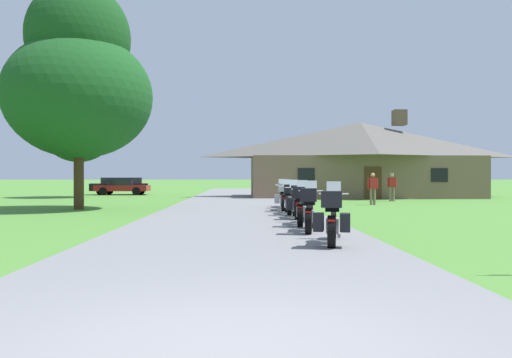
{
  "coord_description": "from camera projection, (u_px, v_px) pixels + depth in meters",
  "views": [
    {
      "loc": [
        0.14,
        -4.1,
        1.46
      ],
      "look_at": [
        0.93,
        22.2,
        1.35
      ],
      "focal_mm": 36.1,
      "sensor_mm": 36.0,
      "label": 1
    }
  ],
  "objects": [
    {
      "name": "ground_plane",
      "position": [
        238.0,
        208.0,
        24.09
      ],
      "size": [
        500.0,
        500.0,
        0.0
      ],
      "primitive_type": "plane",
      "color": "#4C8433"
    },
    {
      "name": "asphalt_driveway",
      "position": [
        237.0,
        210.0,
        22.09
      ],
      "size": [
        6.4,
        80.0,
        0.06
      ],
      "primitive_type": "cube",
      "color": "slate",
      "rests_on": "ground"
    },
    {
      "name": "motorcycle_orange_nearest_to_camera",
      "position": [
        332.0,
        218.0,
        10.61
      ],
      "size": [
        1.0,
        2.06,
        1.3
      ],
      "rotation": [
        0.0,
        0.0,
        -0.21
      ],
      "color": "black",
      "rests_on": "asphalt_driveway"
    },
    {
      "name": "motorcycle_orange_second_in_row",
      "position": [
        310.0,
        210.0,
        13.12
      ],
      "size": [
        0.81,
        2.07,
        1.3
      ],
      "rotation": [
        0.0,
        0.0,
        -0.18
      ],
      "color": "black",
      "rests_on": "asphalt_driveway"
    },
    {
      "name": "motorcycle_silver_third_in_row",
      "position": [
        301.0,
        206.0,
        14.97
      ],
      "size": [
        0.78,
        2.08,
        1.3
      ],
      "rotation": [
        0.0,
        0.0,
        -0.16
      ],
      "color": "black",
      "rests_on": "asphalt_driveway"
    },
    {
      "name": "motorcycle_silver_fourth_in_row",
      "position": [
        296.0,
        202.0,
        17.29
      ],
      "size": [
        0.75,
        2.08,
        1.3
      ],
      "rotation": [
        0.0,
        0.0,
        -0.04
      ],
      "color": "black",
      "rests_on": "asphalt_driveway"
    },
    {
      "name": "motorcycle_orange_fifth_in_row",
      "position": [
        288.0,
        199.0,
        19.32
      ],
      "size": [
        0.66,
        2.08,
        1.3
      ],
      "rotation": [
        0.0,
        0.0,
        -0.02
      ],
      "color": "black",
      "rests_on": "asphalt_driveway"
    },
    {
      "name": "motorcycle_yellow_sixth_in_row",
      "position": [
        283.0,
        197.0,
        21.38
      ],
      "size": [
        0.83,
        2.08,
        1.3
      ],
      "rotation": [
        0.0,
        0.0,
        -0.09
      ],
      "color": "black",
      "rests_on": "asphalt_driveway"
    },
    {
      "name": "motorcycle_white_farthest_in_row",
      "position": [
        283.0,
        195.0,
        23.65
      ],
      "size": [
        0.66,
        2.08,
        1.3
      ],
      "rotation": [
        0.0,
        0.0,
        -0.03
      ],
      "color": "black",
      "rests_on": "asphalt_driveway"
    },
    {
      "name": "stone_lodge",
      "position": [
        361.0,
        159.0,
        36.94
      ],
      "size": [
        16.56,
        7.32,
        6.27
      ],
      "color": "brown",
      "rests_on": "ground"
    },
    {
      "name": "bystander_red_shirt_near_lodge",
      "position": [
        392.0,
        185.0,
        30.61
      ],
      "size": [
        0.55,
        0.24,
        1.69
      ],
      "rotation": [
        0.0,
        0.0,
        6.23
      ],
      "color": "#75664C",
      "rests_on": "ground"
    },
    {
      "name": "bystander_red_shirt_beside_signpost",
      "position": [
        373.0,
        187.0,
        26.68
      ],
      "size": [
        0.55,
        0.24,
        1.67
      ],
      "rotation": [
        0.0,
        0.0,
        3.19
      ],
      "color": "#75664C",
      "rests_on": "ground"
    },
    {
      "name": "tree_left_far",
      "position": [
        78.0,
        125.0,
        36.35
      ],
      "size": [
        4.78,
        4.78,
        8.24
      ],
      "color": "#422D19",
      "rests_on": "ground"
    },
    {
      "name": "tree_left_near",
      "position": [
        79.0,
        79.0,
        22.89
      ],
      "size": [
        6.5,
        6.5,
        10.09
      ],
      "color": "#422D19",
      "rests_on": "ground"
    },
    {
      "name": "parked_black_suv_far_left",
      "position": [
        120.0,
        185.0,
        42.2
      ],
      "size": [
        4.89,
        2.8,
        1.4
      ],
      "rotation": [
        0.0,
        0.0,
        1.79
      ],
      "color": "black",
      "rests_on": "ground"
    },
    {
      "name": "parked_red_sedan_far_left",
      "position": [
        122.0,
        187.0,
        41.45
      ],
      "size": [
        4.23,
        1.97,
        1.2
      ],
      "rotation": [
        0.0,
        0.0,
        1.55
      ],
      "color": "maroon",
      "rests_on": "ground"
    }
  ]
}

